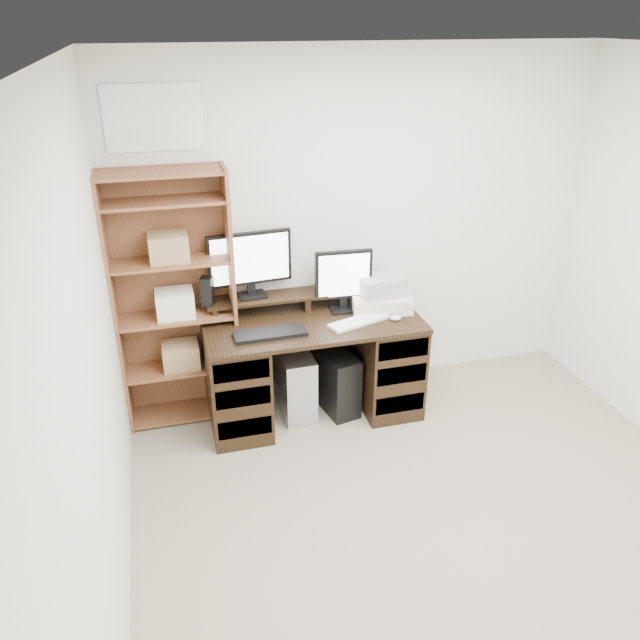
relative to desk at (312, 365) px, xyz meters
name	(u,v)px	position (x,y,z in m)	size (l,w,h in m)	color
room	(499,365)	(0.44, -1.64, 0.86)	(3.54, 4.04, 2.54)	gray
desk	(312,365)	(0.00, 0.00, 0.00)	(1.50, 0.70, 0.75)	black
riser_shelf	(305,296)	(0.00, 0.21, 0.45)	(1.40, 0.22, 0.12)	black
monitor_wide	(250,261)	(-0.37, 0.25, 0.74)	(0.58, 0.16, 0.46)	black
monitor_small	(344,278)	(0.26, 0.11, 0.60)	(0.40, 0.16, 0.44)	black
speaker	(207,291)	(-0.68, 0.18, 0.58)	(0.08, 0.08, 0.20)	black
keyboard_black	(270,334)	(-0.32, -0.16, 0.37)	(0.48, 0.16, 0.03)	black
keyboard_white	(358,321)	(0.30, -0.13, 0.37)	(0.43, 0.13, 0.02)	white
mouse	(396,318)	(0.56, -0.15, 0.38)	(0.08, 0.05, 0.03)	silver
printer	(381,301)	(0.53, 0.07, 0.41)	(0.42, 0.31, 0.10)	beige
basket	(382,285)	(0.53, 0.07, 0.53)	(0.32, 0.23, 0.14)	#9A9FA4
tower_silver	(294,380)	(-0.12, 0.05, -0.14)	(0.22, 0.50, 0.50)	#BABCC1
tower_black	(335,379)	(0.17, 0.01, -0.16)	(0.29, 0.50, 0.47)	black
bookshelf	(175,299)	(-0.91, 0.21, 0.53)	(0.80, 0.30, 1.80)	brown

